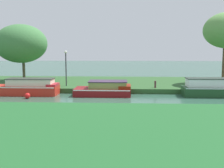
% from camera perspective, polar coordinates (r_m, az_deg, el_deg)
% --- Properties ---
extents(ground_plane, '(120.00, 120.00, 0.00)m').
position_cam_1_polar(ground_plane, '(21.60, -1.53, -2.76)').
color(ground_plane, '#315948').
extents(riverbank_far, '(72.00, 10.00, 0.40)m').
position_cam_1_polar(riverbank_far, '(28.47, -0.43, 0.07)').
color(riverbank_far, '#2B5428').
rests_on(riverbank_far, ground_plane).
extents(riverbank_near, '(72.00, 10.00, 0.40)m').
position_cam_1_polar(riverbank_near, '(12.82, -4.72, -8.84)').
color(riverbank_near, '#1F5928').
rests_on(riverbank_near, ground_plane).
extents(forest_barge, '(4.44, 1.78, 1.41)m').
position_cam_1_polar(forest_barge, '(23.52, 18.86, -0.80)').
color(forest_barge, '#1F4524').
rests_on(forest_barge, ground_plane).
extents(red_narrowboat, '(5.33, 1.83, 1.32)m').
position_cam_1_polar(red_narrowboat, '(23.98, -16.42, -0.68)').
color(red_narrowboat, red).
rests_on(red_narrowboat, ground_plane).
extents(maroon_cruiser, '(4.36, 2.21, 1.15)m').
position_cam_1_polar(maroon_cruiser, '(22.70, -1.32, -1.00)').
color(maroon_cruiser, maroon).
rests_on(maroon_cruiser, ground_plane).
extents(willow_tree_left, '(5.17, 4.75, 5.60)m').
position_cam_1_polar(willow_tree_left, '(30.28, -17.46, 7.56)').
color(willow_tree_left, brown).
rests_on(willow_tree_left, riverbank_far).
extents(lamp_post, '(0.24, 0.24, 3.06)m').
position_cam_1_polar(lamp_post, '(25.44, -9.04, 3.91)').
color(lamp_post, '#333338').
rests_on(lamp_post, riverbank_far).
extents(mooring_post_near, '(0.16, 0.16, 0.58)m').
position_cam_1_polar(mooring_post_near, '(24.31, 8.49, -0.07)').
color(mooring_post_near, '#522E31').
rests_on(mooring_post_near, riverbank_far).
extents(channel_buoy, '(0.41, 0.41, 0.41)m').
position_cam_1_polar(channel_buoy, '(22.23, -16.28, -2.22)').
color(channel_buoy, red).
rests_on(channel_buoy, ground_plane).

